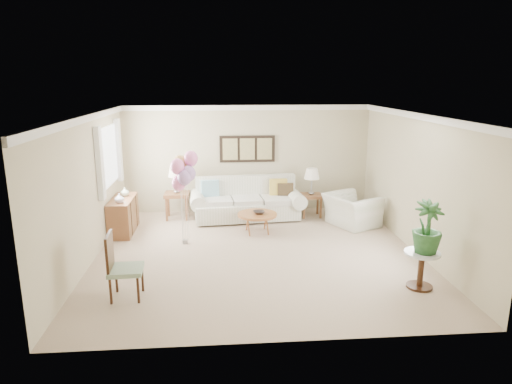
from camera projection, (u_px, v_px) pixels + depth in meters
ground_plane at (258, 254)px, 8.60m from camera, size 6.00×6.00×0.00m
room_shell at (251, 168)px, 8.29m from camera, size 6.04×6.04×2.60m
wall_art_triptych at (247, 149)px, 11.10m from camera, size 1.35×0.06×0.65m
sofa at (247, 203)px, 10.71m from camera, size 2.71×1.19×0.97m
end_table_left at (177, 197)px, 10.67m from camera, size 0.57×0.52×0.62m
end_table_right at (311, 198)px, 10.85m from camera, size 0.50×0.45×0.54m
lamp_left at (176, 172)px, 10.53m from camera, size 0.36×0.36×0.64m
lamp_right at (312, 174)px, 10.71m from camera, size 0.36×0.36×0.63m
coffee_table at (257, 215)px, 9.69m from camera, size 0.84×0.84×0.43m
decor_bowl at (259, 212)px, 9.66m from camera, size 0.27×0.27×0.06m
armchair at (352, 210)px, 10.20m from camera, size 1.31×1.38×0.70m
side_table at (422, 261)px, 7.09m from camera, size 0.55×0.55×0.60m
potted_plant at (427, 227)px, 6.95m from camera, size 0.53×0.53×0.82m
accent_chair at (120, 265)px, 6.75m from camera, size 0.52×0.52×1.01m
credenza at (123, 215)px, 9.74m from camera, size 0.46×1.20×0.74m
vase_white at (119, 198)px, 9.31m from camera, size 0.25×0.25×0.20m
vase_sage at (125, 192)px, 9.85m from camera, size 0.22×0.22×0.19m
balloon_cluster at (183, 171)px, 8.76m from camera, size 0.52×0.53×1.87m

